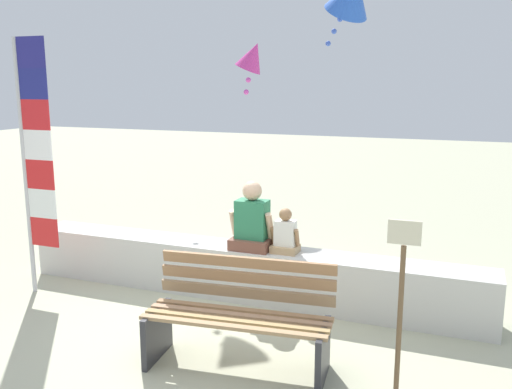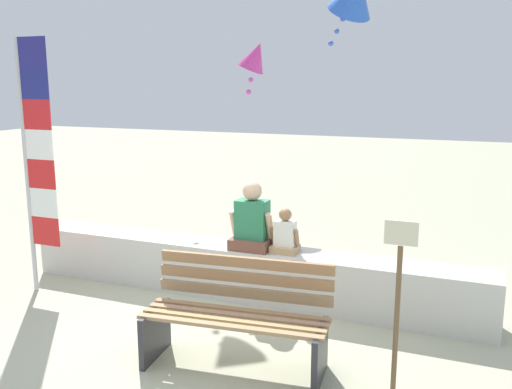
# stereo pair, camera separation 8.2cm
# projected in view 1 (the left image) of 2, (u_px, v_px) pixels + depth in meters

# --- Properties ---
(ground_plane) EXTENTS (40.00, 40.00, 0.00)m
(ground_plane) POSITION_uv_depth(u_px,v_px,m) (202.00, 334.00, 5.29)
(ground_plane) COLOR #B0B193
(seawall_ledge) EXTENTS (5.32, 0.48, 0.58)m
(seawall_ledge) POSITION_uv_depth(u_px,v_px,m) (243.00, 272.00, 6.17)
(seawall_ledge) COLOR beige
(seawall_ledge) RESTS_ON ground
(park_bench) EXTENTS (1.62, 0.77, 0.88)m
(park_bench) POSITION_uv_depth(u_px,v_px,m) (239.00, 318.00, 4.65)
(park_bench) COLOR #A27F58
(park_bench) RESTS_ON ground
(person_adult) EXTENTS (0.49, 0.36, 0.75)m
(person_adult) POSITION_uv_depth(u_px,v_px,m) (252.00, 223.00, 5.98)
(person_adult) COLOR brown
(person_adult) RESTS_ON seawall_ledge
(person_child) EXTENTS (0.32, 0.23, 0.48)m
(person_child) POSITION_uv_depth(u_px,v_px,m) (285.00, 235.00, 5.87)
(person_child) COLOR tan
(person_child) RESTS_ON seawall_ledge
(flag_banner) EXTENTS (0.41, 0.05, 2.84)m
(flag_banner) POSITION_uv_depth(u_px,v_px,m) (33.00, 154.00, 6.02)
(flag_banner) COLOR #B7B7BC
(flag_banner) RESTS_ON ground
(kite_magenta) EXTENTS (0.58, 0.57, 0.86)m
(kite_magenta) POSITION_uv_depth(u_px,v_px,m) (252.00, 57.00, 8.53)
(kite_magenta) COLOR #DB3D9E
(sign_post) EXTENTS (0.24, 0.04, 1.39)m
(sign_post) POSITION_uv_depth(u_px,v_px,m) (401.00, 295.00, 4.09)
(sign_post) COLOR brown
(sign_post) RESTS_ON ground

